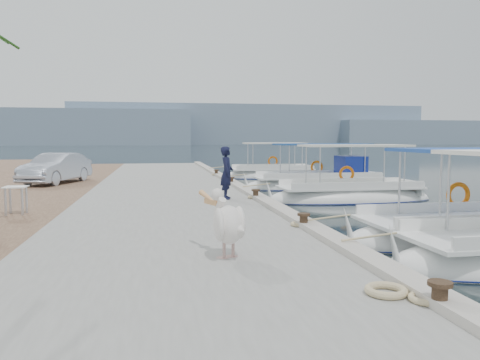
{
  "coord_description": "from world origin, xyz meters",
  "views": [
    {
      "loc": [
        -3.52,
        -13.22,
        2.44
      ],
      "look_at": [
        -1.0,
        0.76,
        1.2
      ],
      "focal_mm": 35.0,
      "sensor_mm": 36.0,
      "label": 1
    }
  ],
  "objects_px": {
    "fishing_caique_c": "(350,198)",
    "fisherman": "(227,173)",
    "fishing_caique_d": "(320,184)",
    "fishing_caique_e": "(272,176)",
    "pelican": "(228,223)",
    "parked_car": "(56,168)",
    "fishing_caique_b": "(474,237)"
  },
  "relations": [
    {
      "from": "fishing_caique_c",
      "to": "fisherman",
      "type": "xyz_separation_m",
      "value": [
        -5.27,
        -2.35,
        1.23
      ]
    },
    {
      "from": "fishing_caique_d",
      "to": "fisherman",
      "type": "xyz_separation_m",
      "value": [
        -5.8,
        -7.21,
        1.17
      ]
    },
    {
      "from": "fishing_caique_d",
      "to": "fishing_caique_e",
      "type": "bearing_deg",
      "value": 96.86
    },
    {
      "from": "fishing_caique_d",
      "to": "fishing_caique_e",
      "type": "height_order",
      "value": "same"
    },
    {
      "from": "pelican",
      "to": "parked_car",
      "type": "xyz_separation_m",
      "value": [
        -5.49,
        14.2,
        0.09
      ]
    },
    {
      "from": "fishing_caique_e",
      "to": "pelican",
      "type": "bearing_deg",
      "value": -106.06
    },
    {
      "from": "fishing_caique_d",
      "to": "pelican",
      "type": "xyz_separation_m",
      "value": [
        -6.92,
        -14.66,
        0.89
      ]
    },
    {
      "from": "fishing_caique_c",
      "to": "parked_car",
      "type": "xyz_separation_m",
      "value": [
        -11.88,
        4.4,
        1.04
      ]
    },
    {
      "from": "fishing_caique_b",
      "to": "fisherman",
      "type": "relative_size",
      "value": 3.88
    },
    {
      "from": "fishing_caique_d",
      "to": "fishing_caique_e",
      "type": "relative_size",
      "value": 1.22
    },
    {
      "from": "fishing_caique_c",
      "to": "fishing_caique_d",
      "type": "distance_m",
      "value": 4.89
    },
    {
      "from": "fishing_caique_e",
      "to": "fisherman",
      "type": "distance_m",
      "value": 14.75
    },
    {
      "from": "fishing_caique_e",
      "to": "fishing_caique_b",
      "type": "bearing_deg",
      "value": -89.52
    },
    {
      "from": "pelican",
      "to": "fishing_caique_c",
      "type": "bearing_deg",
      "value": 56.91
    },
    {
      "from": "fishing_caique_c",
      "to": "fishing_caique_b",
      "type": "bearing_deg",
      "value": -90.79
    },
    {
      "from": "fishing_caique_e",
      "to": "fisherman",
      "type": "xyz_separation_m",
      "value": [
        -5.01,
        -13.82,
        1.23
      ]
    },
    {
      "from": "fishing_caique_d",
      "to": "parked_car",
      "type": "bearing_deg",
      "value": -177.87
    },
    {
      "from": "fishing_caique_c",
      "to": "parked_car",
      "type": "height_order",
      "value": "fishing_caique_c"
    },
    {
      "from": "pelican",
      "to": "fisherman",
      "type": "xyz_separation_m",
      "value": [
        1.12,
        7.45,
        0.28
      ]
    },
    {
      "from": "pelican",
      "to": "fisherman",
      "type": "relative_size",
      "value": 0.83
    },
    {
      "from": "fishing_caique_e",
      "to": "pelican",
      "type": "height_order",
      "value": "fishing_caique_e"
    },
    {
      "from": "fisherman",
      "to": "fishing_caique_c",
      "type": "bearing_deg",
      "value": -55.04
    },
    {
      "from": "parked_car",
      "to": "fishing_caique_b",
      "type": "bearing_deg",
      "value": -26.23
    },
    {
      "from": "fishing_caique_b",
      "to": "fishing_caique_d",
      "type": "relative_size",
      "value": 0.86
    },
    {
      "from": "fishing_caique_e",
      "to": "parked_car",
      "type": "xyz_separation_m",
      "value": [
        -11.62,
        -7.07,
        1.04
      ]
    },
    {
      "from": "pelican",
      "to": "parked_car",
      "type": "height_order",
      "value": "parked_car"
    },
    {
      "from": "fishing_caique_d",
      "to": "fisherman",
      "type": "height_order",
      "value": "fishing_caique_d"
    },
    {
      "from": "fishing_caique_c",
      "to": "pelican",
      "type": "height_order",
      "value": "fishing_caique_c"
    },
    {
      "from": "fishing_caique_b",
      "to": "fisherman",
      "type": "bearing_deg",
      "value": 135.01
    },
    {
      "from": "fishing_caique_c",
      "to": "pelican",
      "type": "xyz_separation_m",
      "value": [
        -6.39,
        -9.8,
        0.95
      ]
    },
    {
      "from": "fisherman",
      "to": "parked_car",
      "type": "bearing_deg",
      "value": 55.28
    },
    {
      "from": "fishing_caique_e",
      "to": "parked_car",
      "type": "relative_size",
      "value": 1.56
    }
  ]
}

